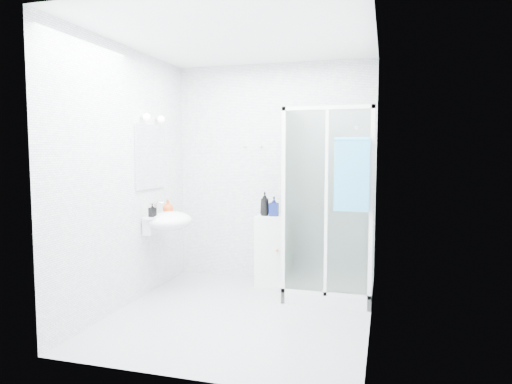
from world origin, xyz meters
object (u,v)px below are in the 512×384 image
(shampoo_bottle_a, at_px, (265,204))
(wall_basin, at_px, (168,221))
(shower_enclosure, at_px, (322,255))
(storage_cabinet, at_px, (272,250))
(soap_dispenser_orange, at_px, (168,206))
(hand_towel, at_px, (352,173))
(soap_dispenser_black, at_px, (152,210))
(shampoo_bottle_b, at_px, (274,206))

(shampoo_bottle_a, bearing_deg, wall_basin, -149.04)
(shower_enclosure, xyz_separation_m, shampoo_bottle_a, (-0.71, 0.25, 0.51))
(shower_enclosure, height_order, storage_cabinet, shower_enclosure)
(shower_enclosure, distance_m, soap_dispenser_orange, 1.80)
(storage_cabinet, relative_size, hand_towel, 1.15)
(soap_dispenser_orange, bearing_deg, hand_towel, -6.23)
(soap_dispenser_black, bearing_deg, hand_towel, 2.34)
(wall_basin, relative_size, shampoo_bottle_a, 2.03)
(storage_cabinet, distance_m, soap_dispenser_black, 1.45)
(shampoo_bottle_a, relative_size, shampoo_bottle_b, 1.23)
(wall_basin, height_order, storage_cabinet, wall_basin)
(storage_cabinet, relative_size, soap_dispenser_orange, 5.30)
(hand_towel, distance_m, soap_dispenser_black, 2.12)
(wall_basin, xyz_separation_m, shampoo_bottle_b, (1.06, 0.57, 0.13))
(wall_basin, bearing_deg, soap_dispenser_black, -118.86)
(shower_enclosure, bearing_deg, shampoo_bottle_a, 160.22)
(storage_cabinet, xyz_separation_m, soap_dispenser_black, (-1.12, -0.76, 0.53))
(wall_basin, height_order, hand_towel, hand_towel)
(shower_enclosure, bearing_deg, storage_cabinet, 156.47)
(shampoo_bottle_a, bearing_deg, shampoo_bottle_b, -0.38)
(wall_basin, height_order, shampoo_bottle_b, shampoo_bottle_b)
(soap_dispenser_orange, bearing_deg, soap_dispenser_black, -94.97)
(wall_basin, relative_size, soap_dispenser_black, 3.88)
(shower_enclosure, relative_size, wall_basin, 3.57)
(hand_towel, relative_size, soap_dispenser_black, 4.90)
(shampoo_bottle_a, bearing_deg, shower_enclosure, -19.78)
(storage_cabinet, bearing_deg, shampoo_bottle_b, -32.95)
(soap_dispenser_black, bearing_deg, wall_basin, 61.14)
(shower_enclosure, height_order, wall_basin, shower_enclosure)
(storage_cabinet, height_order, soap_dispenser_black, soap_dispenser_black)
(storage_cabinet, xyz_separation_m, shampoo_bottle_b, (0.03, -0.02, 0.52))
(shampoo_bottle_a, distance_m, shampoo_bottle_b, 0.11)
(hand_towel, distance_m, shampoo_bottle_a, 1.28)
(shampoo_bottle_a, height_order, soap_dispenser_orange, shampoo_bottle_a)
(shampoo_bottle_b, bearing_deg, soap_dispenser_orange, -159.08)
(shower_enclosure, distance_m, shampoo_bottle_a, 0.91)
(shampoo_bottle_a, xyz_separation_m, soap_dispenser_orange, (-1.02, -0.43, -0.02))
(hand_towel, height_order, soap_dispenser_orange, hand_towel)
(soap_dispenser_orange, bearing_deg, shampoo_bottle_b, 20.92)
(hand_towel, height_order, shampoo_bottle_a, hand_towel)
(shampoo_bottle_b, xyz_separation_m, soap_dispenser_orange, (-1.13, -0.43, 0.01))
(wall_basin, xyz_separation_m, hand_towel, (1.98, -0.09, 0.56))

